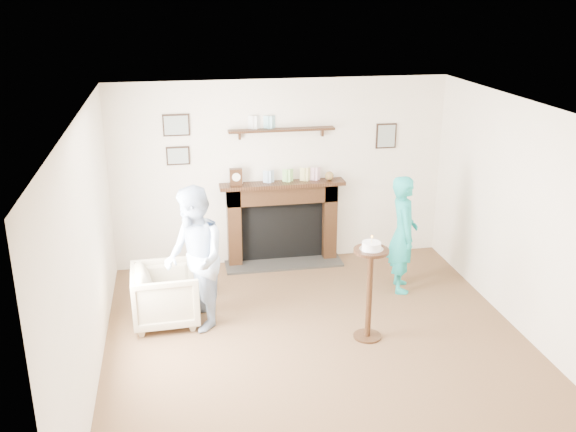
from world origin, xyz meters
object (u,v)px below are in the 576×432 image
object	(u,v)px
man	(198,325)
pedestal_table	(370,276)
woman	(399,288)
armchair	(168,321)

from	to	relation	value
man	pedestal_table	xyz separation A→B (m)	(1.80, -0.61, 0.73)
man	woman	xyz separation A→B (m)	(2.56, 0.48, 0.00)
man	woman	size ratio (longest dim) A/B	1.09
pedestal_table	armchair	bearing A→B (deg)	160.73
woman	armchair	bearing A→B (deg)	107.46
armchair	man	bearing A→B (deg)	-114.99
man	armchair	bearing A→B (deg)	-126.32
woman	man	bearing A→B (deg)	111.40
armchair	pedestal_table	xyz separation A→B (m)	(2.14, -0.75, 0.73)
woman	pedestal_table	bearing A→B (deg)	155.85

